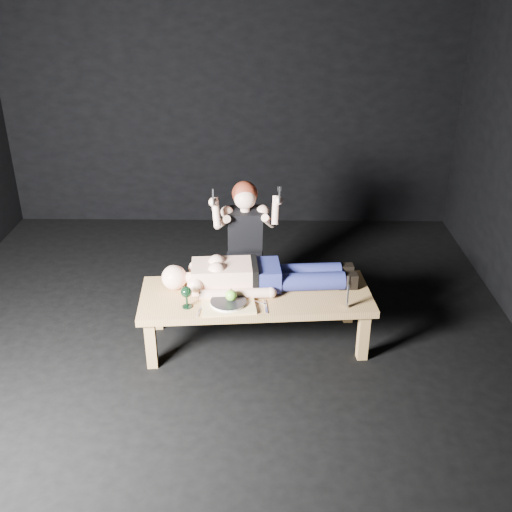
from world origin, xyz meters
name	(u,v)px	position (x,y,z in m)	size (l,w,h in m)	color
ground	(216,340)	(0.00, 0.00, 0.00)	(5.00, 5.00, 0.00)	black
back_wall	(229,92)	(0.00, 2.50, 1.50)	(5.00, 5.00, 0.00)	black
table	(256,318)	(0.33, -0.03, 0.23)	(1.78, 0.67, 0.45)	#AC8149
lying_man	(261,272)	(0.37, 0.09, 0.58)	(1.70, 0.52, 0.25)	#DFAB8E
kneeling_woman	(245,240)	(0.22, 0.65, 0.60)	(0.63, 0.71, 1.19)	black
serving_tray	(228,305)	(0.12, -0.22, 0.46)	(0.40, 0.29, 0.02)	tan
plate	(228,302)	(0.12, -0.22, 0.48)	(0.26, 0.26, 0.02)	white
apple	(231,295)	(0.15, -0.21, 0.54)	(0.09, 0.09, 0.09)	#5BA51B
goblet	(187,297)	(-0.18, -0.24, 0.54)	(0.08, 0.08, 0.17)	black
fork_flat	(200,310)	(-0.08, -0.28, 0.45)	(0.02, 0.19, 0.01)	#B2B2B7
knife_flat	(266,307)	(0.40, -0.22, 0.45)	(0.02, 0.19, 0.01)	#B2B2B7
spoon_flat	(255,301)	(0.32, -0.15, 0.45)	(0.02, 0.19, 0.01)	#B2B2B7
carving_knife	(348,292)	(1.01, -0.22, 0.58)	(0.03, 0.04, 0.27)	#B2B2B7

